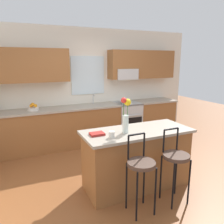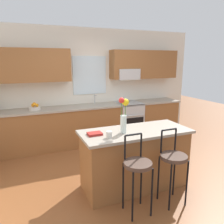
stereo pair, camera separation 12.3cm
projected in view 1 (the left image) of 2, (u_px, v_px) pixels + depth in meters
ground_plane at (125, 173)px, 3.95m from camera, size 14.00×14.00×0.00m
back_wall_assembly at (89, 79)px, 5.38m from camera, size 5.60×0.50×2.70m
counter_run at (93, 124)px, 5.35m from camera, size 4.56×0.64×0.92m
sink_faucet at (93, 98)px, 5.38m from camera, size 0.02×0.13×0.23m
oven_range at (127, 120)px, 5.70m from camera, size 0.60×0.64×0.92m
kitchen_island at (136, 158)px, 3.47m from camera, size 1.67×0.72×0.92m
bar_stool_near at (141, 167)px, 2.82m from camera, size 0.36×0.36×1.04m
bar_stool_middle at (176, 159)px, 3.04m from camera, size 0.36×0.36×1.04m
flower_vase at (126, 115)px, 3.19m from camera, size 0.15×0.10×0.52m
mug_ceramic at (112, 135)px, 3.03m from camera, size 0.08×0.08×0.09m
cookbook at (97, 134)px, 3.15m from camera, size 0.20×0.15×0.03m
fruit_bowl_oranges at (33, 108)px, 4.71m from camera, size 0.24×0.24×0.16m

